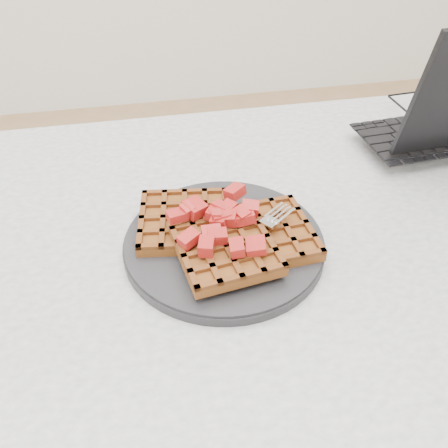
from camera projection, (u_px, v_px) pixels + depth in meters
table at (269, 317)px, 0.70m from camera, size 1.20×0.80×0.75m
plate at (224, 243)px, 0.63m from camera, size 0.25×0.25×0.02m
waffles at (225, 234)px, 0.62m from camera, size 0.22×0.20×0.03m
strawberry_pile at (224, 215)px, 0.60m from camera, size 0.15×0.15×0.02m
fork at (253, 247)px, 0.60m from camera, size 0.16×0.13×0.02m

